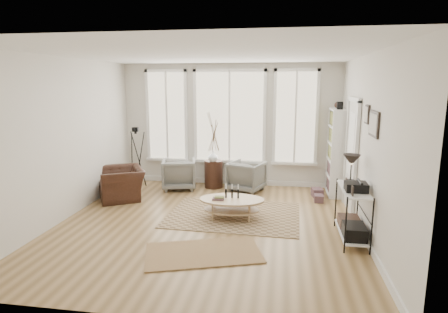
% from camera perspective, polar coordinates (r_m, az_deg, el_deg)
% --- Properties ---
extents(room, '(5.50, 5.54, 2.90)m').
position_cam_1_polar(room, '(6.36, -2.41, 1.95)').
color(room, '#9D7B4D').
rests_on(room, ground).
extents(bay_window, '(4.14, 0.12, 2.24)m').
position_cam_1_polar(bay_window, '(8.97, 0.84, 5.79)').
color(bay_window, tan).
rests_on(bay_window, ground).
extents(door, '(0.09, 1.06, 2.22)m').
position_cam_1_polar(door, '(7.51, 18.85, 0.43)').
color(door, silver).
rests_on(door, ground).
extents(bookcase, '(0.31, 0.85, 2.06)m').
position_cam_1_polar(bookcase, '(8.56, 16.71, 0.67)').
color(bookcase, white).
rests_on(bookcase, ground).
extents(low_shelf, '(0.38, 1.08, 1.30)m').
position_cam_1_polar(low_shelf, '(6.24, 19.00, -7.48)').
color(low_shelf, white).
rests_on(low_shelf, ground).
extents(wall_art, '(0.04, 0.88, 0.44)m').
position_cam_1_polar(wall_art, '(6.03, 21.62, 5.01)').
color(wall_art, black).
rests_on(wall_art, ground).
extents(rug_main, '(2.48, 1.90, 0.01)m').
position_cam_1_polar(rug_main, '(7.12, 1.48, -8.86)').
color(rug_main, brown).
rests_on(rug_main, ground).
extents(rug_runner, '(1.86, 1.39, 0.01)m').
position_cam_1_polar(rug_runner, '(5.63, -3.17, -14.40)').
color(rug_runner, brown).
rests_on(rug_runner, ground).
extents(coffee_table, '(1.21, 0.79, 0.54)m').
position_cam_1_polar(coffee_table, '(6.87, 1.12, -7.10)').
color(coffee_table, tan).
rests_on(coffee_table, ground).
extents(armchair_left, '(0.92, 0.94, 0.71)m').
position_cam_1_polar(armchair_left, '(8.82, -6.88, -2.64)').
color(armchair_left, slate).
rests_on(armchair_left, ground).
extents(armchair_right, '(0.95, 0.96, 0.69)m').
position_cam_1_polar(armchair_right, '(8.60, 3.44, -3.01)').
color(armchair_right, slate).
rests_on(armchair_right, ground).
extents(side_table, '(0.43, 0.43, 1.82)m').
position_cam_1_polar(side_table, '(8.77, -1.61, 0.83)').
color(side_table, '#341D14').
rests_on(side_table, ground).
extents(vase, '(0.29, 0.29, 0.25)m').
position_cam_1_polar(vase, '(8.67, -1.69, 0.03)').
color(vase, silver).
rests_on(vase, side_table).
extents(accent_chair, '(1.33, 1.28, 0.66)m').
position_cam_1_polar(accent_chair, '(8.33, -15.35, -3.96)').
color(accent_chair, '#341D14').
rests_on(accent_chair, ground).
extents(tripod_camera, '(0.50, 0.50, 1.43)m').
position_cam_1_polar(tripod_camera, '(9.07, -13.15, -0.49)').
color(tripod_camera, black).
rests_on(tripod_camera, ground).
extents(book_stack_near, '(0.26, 0.31, 0.18)m').
position_cam_1_polar(book_stack_near, '(8.46, 14.01, -5.34)').
color(book_stack_near, brown).
rests_on(book_stack_near, ground).
extents(book_stack_far, '(0.19, 0.24, 0.15)m').
position_cam_1_polar(book_stack_far, '(8.10, 14.24, -6.21)').
color(book_stack_far, brown).
rests_on(book_stack_far, ground).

